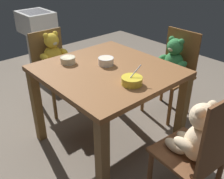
# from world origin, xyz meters

# --- Properties ---
(ground_plane) EXTENTS (5.20, 5.20, 0.04)m
(ground_plane) POSITION_xyz_m (0.00, 0.00, -0.02)
(ground_plane) COLOR #75695B
(dining_table) EXTENTS (1.01, 0.97, 0.74)m
(dining_table) POSITION_xyz_m (0.00, 0.00, 0.62)
(dining_table) COLOR brown
(dining_table) RESTS_ON ground_plane
(teddy_chair_near_right) EXTENTS (0.41, 0.41, 0.93)m
(teddy_chair_near_right) POSITION_xyz_m (0.86, -0.02, 0.55)
(teddy_chair_near_right) COLOR brown
(teddy_chair_near_right) RESTS_ON ground_plane
(teddy_chair_near_left) EXTENTS (0.40, 0.41, 0.84)m
(teddy_chair_near_left) POSITION_xyz_m (-0.85, 0.00, 0.54)
(teddy_chair_near_left) COLOR brown
(teddy_chair_near_left) RESTS_ON ground_plane
(teddy_chair_far_center) EXTENTS (0.42, 0.39, 0.87)m
(teddy_chair_far_center) POSITION_xyz_m (0.03, 0.84, 0.55)
(teddy_chair_far_center) COLOR brown
(teddy_chair_far_center) RESTS_ON ground_plane
(porridge_bowl_yellow_near_right) EXTENTS (0.15, 0.16, 0.13)m
(porridge_bowl_yellow_near_right) POSITION_xyz_m (0.32, -0.04, 0.77)
(porridge_bowl_yellow_near_right) COLOR yellow
(porridge_bowl_yellow_near_right) RESTS_ON dining_table
(porridge_bowl_cream_near_left) EXTENTS (0.12, 0.12, 0.05)m
(porridge_bowl_cream_near_left) POSITION_xyz_m (-0.30, -0.17, 0.77)
(porridge_bowl_cream_near_left) COLOR beige
(porridge_bowl_cream_near_left) RESTS_ON dining_table
(porridge_bowl_white_center) EXTENTS (0.13, 0.13, 0.06)m
(porridge_bowl_white_center) POSITION_xyz_m (-0.07, 0.04, 0.77)
(porridge_bowl_white_center) COLOR white
(porridge_bowl_white_center) RESTS_ON dining_table
(sink_basin) EXTENTS (0.51, 0.41, 0.80)m
(sink_basin) POSITION_xyz_m (-2.05, 0.42, 0.52)
(sink_basin) COLOR #B7B2A8
(sink_basin) RESTS_ON ground_plane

